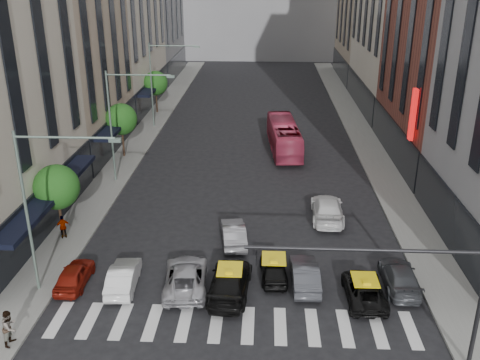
# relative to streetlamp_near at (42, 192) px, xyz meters

# --- Properties ---
(ground) EXTENTS (160.00, 160.00, 0.00)m
(ground) POSITION_rel_streetlamp_near_xyz_m (10.04, -4.00, -5.90)
(ground) COLOR black
(ground) RESTS_ON ground
(sidewalk_left) EXTENTS (3.00, 96.00, 0.15)m
(sidewalk_left) POSITION_rel_streetlamp_near_xyz_m (-1.46, 26.00, -5.83)
(sidewalk_left) COLOR slate
(sidewalk_left) RESTS_ON ground
(sidewalk_right) EXTENTS (3.00, 96.00, 0.15)m
(sidewalk_right) POSITION_rel_streetlamp_near_xyz_m (21.54, 26.00, -5.83)
(sidewalk_right) COLOR slate
(sidewalk_right) RESTS_ON ground
(building_left_b) EXTENTS (8.00, 16.00, 24.00)m
(building_left_b) POSITION_rel_streetlamp_near_xyz_m (-6.96, 24.00, 6.10)
(building_left_b) COLOR tan
(building_left_b) RESTS_ON ground
(building_right_b) EXTENTS (8.00, 18.00, 26.00)m
(building_right_b) POSITION_rel_streetlamp_near_xyz_m (27.04, 23.00, 7.10)
(building_right_b) COLOR brown
(building_right_b) RESTS_ON ground
(tree_near) EXTENTS (2.88, 2.88, 4.95)m
(tree_near) POSITION_rel_streetlamp_near_xyz_m (-1.76, 6.00, -2.25)
(tree_near) COLOR black
(tree_near) RESTS_ON sidewalk_left
(tree_mid) EXTENTS (2.88, 2.88, 4.95)m
(tree_mid) POSITION_rel_streetlamp_near_xyz_m (-1.76, 22.00, -2.25)
(tree_mid) COLOR black
(tree_mid) RESTS_ON sidewalk_left
(tree_far) EXTENTS (2.88, 2.88, 4.95)m
(tree_far) POSITION_rel_streetlamp_near_xyz_m (-1.76, 38.00, -2.25)
(tree_far) COLOR black
(tree_far) RESTS_ON sidewalk_left
(streetlamp_near) EXTENTS (5.38, 0.25, 9.00)m
(streetlamp_near) POSITION_rel_streetlamp_near_xyz_m (0.00, 0.00, 0.00)
(streetlamp_near) COLOR gray
(streetlamp_near) RESTS_ON sidewalk_left
(streetlamp_mid) EXTENTS (5.38, 0.25, 9.00)m
(streetlamp_mid) POSITION_rel_streetlamp_near_xyz_m (0.00, 16.00, 0.00)
(streetlamp_mid) COLOR gray
(streetlamp_mid) RESTS_ON sidewalk_left
(streetlamp_far) EXTENTS (5.38, 0.25, 9.00)m
(streetlamp_far) POSITION_rel_streetlamp_near_xyz_m (0.00, 32.00, 0.00)
(streetlamp_far) COLOR gray
(streetlamp_far) RESTS_ON sidewalk_left
(traffic_signal) EXTENTS (10.10, 0.20, 6.00)m
(traffic_signal) POSITION_rel_streetlamp_near_xyz_m (17.74, -5.00, -1.43)
(traffic_signal) COLOR black
(traffic_signal) RESTS_ON ground
(liberty_sign) EXTENTS (0.30, 0.70, 4.00)m
(liberty_sign) POSITION_rel_streetlamp_near_xyz_m (22.64, 16.00, 0.10)
(liberty_sign) COLOR red
(liberty_sign) RESTS_ON ground
(car_red) EXTENTS (1.50, 3.69, 1.26)m
(car_red) POSITION_rel_streetlamp_near_xyz_m (0.84, 0.67, -5.28)
(car_red) COLOR maroon
(car_red) RESTS_ON ground
(car_white_front) EXTENTS (1.68, 4.15, 1.34)m
(car_white_front) POSITION_rel_streetlamp_near_xyz_m (3.64, 0.56, -5.23)
(car_white_front) COLOR white
(car_white_front) RESTS_ON ground
(car_silver) EXTENTS (2.77, 5.24, 1.40)m
(car_silver) POSITION_rel_streetlamp_near_xyz_m (7.10, 0.70, -5.20)
(car_silver) COLOR #ADACB2
(car_silver) RESTS_ON ground
(taxi_left) EXTENTS (2.44, 5.29, 1.50)m
(taxi_left) POSITION_rel_streetlamp_near_xyz_m (9.56, 0.25, -5.16)
(taxi_left) COLOR black
(taxi_left) RESTS_ON ground
(taxi_center) EXTENTS (1.71, 3.76, 1.25)m
(taxi_center) POSITION_rel_streetlamp_near_xyz_m (11.94, 1.90, -5.28)
(taxi_center) COLOR black
(taxi_center) RESTS_ON ground
(car_grey_mid) EXTENTS (1.59, 4.23, 1.38)m
(car_grey_mid) POSITION_rel_streetlamp_near_xyz_m (13.66, 1.28, -5.21)
(car_grey_mid) COLOR #3B3D43
(car_grey_mid) RESTS_ON ground
(taxi_right) EXTENTS (2.05, 4.34, 1.20)m
(taxi_right) POSITION_rel_streetlamp_near_xyz_m (16.74, 0.04, -5.31)
(taxi_right) COLOR black
(taxi_right) RESTS_ON ground
(car_grey_curb) EXTENTS (1.95, 4.56, 1.31)m
(car_grey_curb) POSITION_rel_streetlamp_near_xyz_m (18.91, 1.34, -5.25)
(car_grey_curb) COLOR #42454A
(car_grey_curb) RESTS_ON ground
(car_row2_left) EXTENTS (2.01, 4.31, 1.37)m
(car_row2_left) POSITION_rel_streetlamp_near_xyz_m (9.42, 5.98, -5.22)
(car_row2_left) COLOR #9E9DA3
(car_row2_left) RESTS_ON ground
(car_row2_right) EXTENTS (2.34, 5.34, 1.53)m
(car_row2_right) POSITION_rel_streetlamp_near_xyz_m (15.78, 9.81, -5.14)
(car_row2_right) COLOR white
(car_row2_right) RESTS_ON ground
(bus) EXTENTS (3.25, 10.53, 2.89)m
(bus) POSITION_rel_streetlamp_near_xyz_m (13.14, 24.61, -4.46)
(bus) COLOR #BD3757
(bus) RESTS_ON ground
(pedestrian_near) EXTENTS (0.73, 0.91, 1.79)m
(pedestrian_near) POSITION_rel_streetlamp_near_xyz_m (-0.36, -4.59, -4.86)
(pedestrian_near) COLOR gray
(pedestrian_near) RESTS_ON sidewalk_left
(pedestrian_far) EXTENTS (0.99, 0.75, 1.56)m
(pedestrian_far) POSITION_rel_streetlamp_near_xyz_m (-1.63, 5.86, -4.97)
(pedestrian_far) COLOR gray
(pedestrian_far) RESTS_ON sidewalk_left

